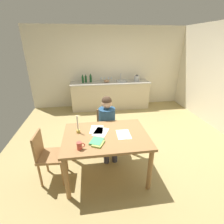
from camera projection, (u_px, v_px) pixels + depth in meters
ground_plane at (124, 144)px, 3.74m from camera, size 5.20×5.20×0.04m
wall_back at (109, 68)px, 5.58m from camera, size 5.20×0.12×2.60m
kitchen_counter at (110, 95)px, 5.59m from camera, size 2.58×0.64×0.90m
dining_table at (106, 140)px, 2.64m from camera, size 1.33×0.98×0.77m
chair_at_table at (107, 128)px, 3.39m from camera, size 0.42×0.42×0.86m
person_seated at (108, 123)px, 3.18m from camera, size 0.33×0.60×1.19m
chair_side_empty at (48, 154)px, 2.60m from camera, size 0.42×0.42×0.86m
coffee_mug at (80, 146)px, 2.24m from camera, size 0.11×0.07×0.11m
candlestick at (78, 128)px, 2.63m from camera, size 0.06×0.06×0.30m
book_magazine at (97, 141)px, 2.41m from camera, size 0.24×0.25×0.03m
book_cookery at (98, 144)px, 2.36m from camera, size 0.21×0.24×0.02m
paper_letter at (97, 129)px, 2.76m from camera, size 0.25×0.33×0.00m
paper_bill at (124, 134)px, 2.62m from camera, size 0.22×0.30×0.00m
paper_envelope at (101, 132)px, 2.69m from camera, size 0.31×0.36×0.00m
sink_unit at (122, 81)px, 5.46m from camera, size 0.36×0.36×0.24m
bottle_oil at (83, 79)px, 5.27m from camera, size 0.07×0.07×0.25m
bottle_vinegar at (86, 79)px, 5.32m from camera, size 0.06×0.06×0.25m
bottle_wine_red at (91, 79)px, 5.33m from camera, size 0.07×0.07×0.27m
mixing_bowl at (107, 81)px, 5.34m from camera, size 0.19×0.19×0.08m
stovetop_kettle at (137, 78)px, 5.49m from camera, size 0.18×0.18×0.22m
wine_glass_near_sink at (111, 78)px, 5.52m from camera, size 0.07×0.07×0.15m
wine_glass_by_kettle at (108, 78)px, 5.50m from camera, size 0.07×0.07×0.15m
wine_glass_back_left at (104, 78)px, 5.49m from camera, size 0.07×0.07×0.15m
wine_glass_back_right at (101, 78)px, 5.47m from camera, size 0.07×0.07×0.15m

